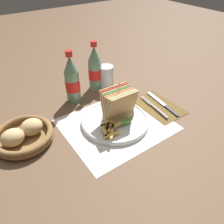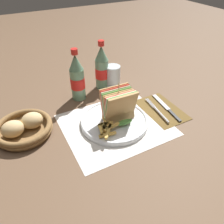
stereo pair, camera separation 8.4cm
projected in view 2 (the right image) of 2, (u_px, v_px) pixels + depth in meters
The scene contains 12 objects.
ground_plane at pixel (107, 123), 0.85m from camera, with size 4.00×4.00×0.00m, color brown.
placemat at pixel (116, 125), 0.84m from camera, with size 0.39×0.33×0.00m.
plate_main at pixel (114, 121), 0.85m from camera, with size 0.26×0.26×0.02m.
club_sandwich at pixel (119, 106), 0.82m from camera, with size 0.12×0.10×0.16m.
fries_pile at pixel (106, 128), 0.79m from camera, with size 0.09×0.12×0.02m.
napkin at pixel (161, 109), 0.92m from camera, with size 0.14×0.22×0.00m.
fork at pixel (159, 112), 0.90m from camera, with size 0.03×0.18×0.01m.
knife at pixel (166, 107), 0.93m from camera, with size 0.04×0.21×0.00m.
coke_bottle_near at pixel (77, 78), 0.94m from camera, with size 0.06×0.06×0.23m.
coke_bottle_far at pixel (102, 69), 1.01m from camera, with size 0.06×0.06×0.23m.
glass_near at pixel (113, 78), 1.04m from camera, with size 0.07×0.07×0.11m.
bread_basket at pixel (24, 128), 0.79m from camera, with size 0.21×0.21×0.07m.
Camera 2 is at (-0.29, -0.59, 0.55)m, focal length 35.00 mm.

